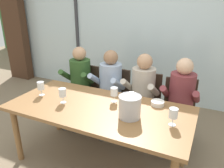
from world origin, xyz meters
name	(u,v)px	position (x,y,z in m)	size (l,w,h in m)	color
ground	(129,123)	(0.00, 1.00, 0.00)	(14.00, 14.00, 0.00)	#847056
window_glass_panel	(153,33)	(0.00, 2.09, 1.30)	(7.24, 0.03, 2.60)	silver
window_mullion_left	(77,28)	(-1.63, 2.07, 1.30)	(0.06, 0.06, 2.60)	#38383D
hillside_vineyard	(181,27)	(0.00, 5.40, 1.04)	(13.24, 2.40, 2.08)	#386633
curtain_heavy_drape	(15,25)	(-3.27, 1.91, 1.30)	(0.56, 0.20, 2.60)	#472D1E
dining_table	(99,113)	(0.00, 0.00, 0.68)	(2.04, 0.95, 0.76)	olive
chair_near_curtain	(85,88)	(-0.75, 0.89, 0.52)	(0.49, 0.49, 0.89)	#332319
chair_left_of_center	(114,93)	(-0.23, 0.91, 0.52)	(0.47, 0.47, 0.89)	#332319
chair_center	(145,100)	(0.27, 0.89, 0.52)	(0.49, 0.49, 0.89)	#332319
chair_right_of_center	(179,107)	(0.75, 0.88, 0.52)	(0.50, 0.50, 0.89)	#332319
person_olive_shirt	(78,81)	(-0.77, 0.75, 0.69)	(0.49, 0.63, 1.21)	#2D5123
person_pale_blue_shirt	(108,86)	(-0.25, 0.75, 0.69)	(0.49, 0.63, 1.21)	#9EB2D1
person_beige_jumper	(141,92)	(0.25, 0.75, 0.69)	(0.48, 0.63, 1.21)	#B7AD9E
person_maroon_top	(180,99)	(0.77, 0.75, 0.69)	(0.46, 0.61, 1.21)	brown
ice_bucket_primary	(130,106)	(0.39, -0.06, 0.88)	(0.23, 0.23, 0.23)	#B7B7BC
tasting_bowl	(158,103)	(0.58, 0.33, 0.78)	(0.15, 0.15, 0.05)	silver
wine_glass_by_left_taster	(41,86)	(-0.79, -0.02, 0.88)	(0.08, 0.08, 0.17)	silver
wine_glass_near_bucket	(114,92)	(0.10, 0.20, 0.88)	(0.08, 0.08, 0.17)	silver
wine_glass_center_pour	(173,113)	(0.81, -0.02, 0.88)	(0.08, 0.08, 0.17)	silver
wine_glass_by_right_taster	(63,93)	(-0.42, -0.08, 0.88)	(0.08, 0.08, 0.17)	silver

